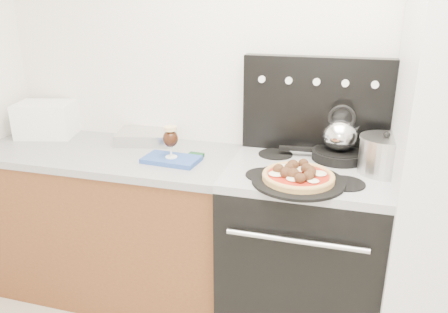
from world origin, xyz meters
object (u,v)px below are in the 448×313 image
(base_cabinet, at_px, (114,225))
(toaster_oven, at_px, (46,119))
(stove_body, at_px, (301,253))
(tea_kettle, at_px, (340,132))
(skillet, at_px, (338,155))
(oven_mitt, at_px, (171,160))
(pizza_pan, at_px, (298,181))
(stock_pot, at_px, (384,156))
(beer_glass, at_px, (171,142))
(pizza, at_px, (298,175))

(base_cabinet, height_order, toaster_oven, toaster_oven)
(stove_body, relative_size, tea_kettle, 4.45)
(skillet, xyz_separation_m, tea_kettle, (0.00, 0.00, 0.12))
(base_cabinet, xyz_separation_m, tea_kettle, (1.24, 0.14, 0.64))
(stove_body, bearing_deg, base_cabinet, 178.70)
(stove_body, bearing_deg, tea_kettle, 49.69)
(oven_mitt, bearing_deg, stove_body, 4.10)
(skillet, height_order, tea_kettle, tea_kettle)
(base_cabinet, relative_size, pizza_pan, 3.48)
(base_cabinet, distance_m, stock_pot, 1.56)
(beer_glass, xyz_separation_m, pizza, (0.67, -0.14, -0.05))
(pizza_pan, distance_m, pizza, 0.03)
(base_cabinet, bearing_deg, tea_kettle, 6.38)
(tea_kettle, bearing_deg, stove_body, -135.17)
(pizza, height_order, stock_pot, stock_pot)
(stove_body, distance_m, pizza_pan, 0.52)
(base_cabinet, bearing_deg, toaster_oven, 163.09)
(stock_pot, bearing_deg, tea_kettle, 148.75)
(beer_glass, bearing_deg, base_cabinet, 169.88)
(base_cabinet, height_order, skillet, skillet)
(skillet, bearing_deg, toaster_oven, 179.68)
(base_cabinet, relative_size, stove_body, 1.65)
(stove_body, bearing_deg, oven_mitt, -175.90)
(base_cabinet, distance_m, beer_glass, 0.72)
(oven_mitt, bearing_deg, toaster_oven, 166.16)
(base_cabinet, bearing_deg, pizza, -11.14)
(pizza_pan, bearing_deg, tea_kettle, 65.41)
(oven_mitt, distance_m, skillet, 0.86)
(tea_kettle, bearing_deg, toaster_oven, 174.81)
(stove_body, distance_m, pizza, 0.55)
(pizza_pan, bearing_deg, oven_mitt, 168.22)
(toaster_oven, xyz_separation_m, oven_mitt, (0.91, -0.22, -0.09))
(stove_body, distance_m, beer_glass, 0.89)
(toaster_oven, relative_size, skillet, 1.23)
(beer_glass, height_order, skillet, beer_glass)
(base_cabinet, distance_m, tea_kettle, 1.40)
(beer_glass, relative_size, stock_pot, 0.74)
(toaster_oven, distance_m, stock_pot, 1.95)
(tea_kettle, height_order, stock_pot, tea_kettle)
(oven_mitt, xyz_separation_m, pizza_pan, (0.67, -0.14, 0.01))
(stove_body, xyz_separation_m, pizza_pan, (-0.02, -0.19, 0.49))
(toaster_oven, height_order, beer_glass, toaster_oven)
(stove_body, relative_size, oven_mitt, 3.08)
(toaster_oven, bearing_deg, stock_pot, -18.86)
(stove_body, height_order, tea_kettle, tea_kettle)
(beer_glass, bearing_deg, toaster_oven, 166.16)
(beer_glass, height_order, pizza_pan, beer_glass)
(oven_mitt, bearing_deg, skillet, 14.45)
(base_cabinet, bearing_deg, stove_body, -1.30)
(beer_glass, distance_m, pizza_pan, 0.69)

